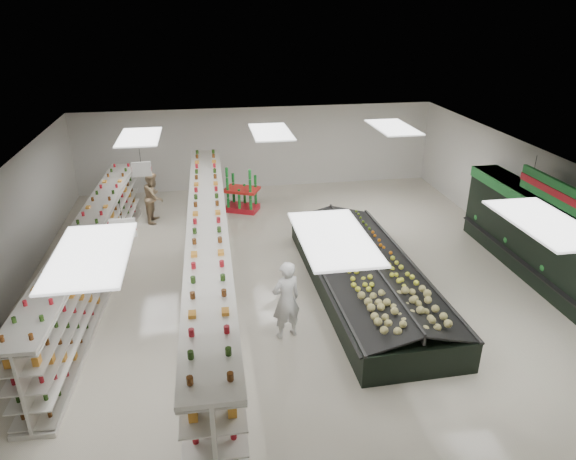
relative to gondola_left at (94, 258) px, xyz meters
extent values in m
plane|color=beige|center=(5.10, -0.66, -0.83)|extent=(16.00, 16.00, 0.00)
cube|color=white|center=(5.10, -0.66, 2.37)|extent=(14.00, 16.00, 0.02)
cube|color=silver|center=(5.10, 7.34, 0.77)|extent=(14.00, 0.02, 3.20)
cube|color=silver|center=(12.10, -0.66, 0.77)|extent=(0.02, 16.00, 3.20)
cube|color=black|center=(11.65, -2.16, 0.27)|extent=(0.80, 8.00, 2.20)
cube|color=#207A32|center=(11.63, -2.16, 1.22)|extent=(0.85, 8.00, 0.30)
cube|color=black|center=(11.40, -2.16, -0.28)|extent=(0.55, 7.80, 0.15)
cube|color=silver|center=(11.50, -2.16, 0.52)|extent=(0.45, 7.70, 0.03)
cube|color=silver|center=(11.50, -2.16, 0.82)|extent=(0.45, 7.70, 0.03)
cube|color=white|center=(1.30, -2.66, 1.92)|extent=(0.50, 0.06, 0.40)
cube|color=red|center=(1.30, -2.66, 1.92)|extent=(0.52, 0.02, 0.12)
cylinder|color=black|center=(1.30, -2.66, 2.22)|extent=(0.01, 0.01, 0.50)
cube|color=white|center=(1.30, 1.34, 1.92)|extent=(0.50, 0.06, 0.40)
cube|color=red|center=(1.30, 1.34, 1.92)|extent=(0.52, 0.02, 0.12)
cylinder|color=black|center=(1.30, 1.34, 2.22)|extent=(0.01, 0.01, 0.50)
cube|color=#207A32|center=(11.35, -2.16, 1.82)|extent=(0.10, 3.20, 0.60)
cube|color=red|center=(11.29, -2.16, 1.82)|extent=(0.03, 3.20, 0.18)
cylinder|color=black|center=(11.35, -0.96, 2.22)|extent=(0.01, 0.01, 0.50)
cube|color=silver|center=(0.00, 0.00, -0.78)|extent=(1.26, 10.49, 0.10)
cube|color=silver|center=(0.00, 0.00, 0.04)|extent=(0.52, 10.45, 1.74)
cube|color=silver|center=(0.00, 0.00, 0.95)|extent=(1.26, 10.49, 0.07)
cube|color=silver|center=(-0.20, 0.01, -0.68)|extent=(0.85, 10.38, 0.03)
cube|color=silver|center=(-0.20, 0.01, -0.29)|extent=(0.85, 10.38, 0.03)
cube|color=silver|center=(-0.20, 0.01, 0.09)|extent=(0.85, 10.38, 0.03)
cube|color=silver|center=(-0.20, 0.01, 0.47)|extent=(0.85, 10.38, 0.03)
cube|color=silver|center=(-0.20, 0.01, 0.85)|extent=(0.85, 10.38, 0.03)
cube|color=silver|center=(0.20, -0.01, -0.68)|extent=(0.85, 10.38, 0.03)
cube|color=silver|center=(0.20, -0.01, -0.29)|extent=(0.85, 10.38, 0.03)
cube|color=silver|center=(0.20, -0.01, 0.09)|extent=(0.85, 10.38, 0.03)
cube|color=silver|center=(0.20, -0.01, 0.47)|extent=(0.85, 10.38, 0.03)
cube|color=silver|center=(0.20, -0.01, 0.85)|extent=(0.85, 10.38, 0.03)
cube|color=silver|center=(2.95, -1.01, -0.77)|extent=(1.10, 12.48, 0.12)
cube|color=silver|center=(2.95, -1.01, 0.21)|extent=(0.23, 12.47, 2.08)
cube|color=silver|center=(2.95, -1.01, 1.29)|extent=(1.10, 12.48, 0.08)
cube|color=silver|center=(2.71, -1.01, -0.65)|extent=(0.62, 12.37, 0.03)
cube|color=silver|center=(2.71, -1.01, -0.19)|extent=(0.62, 12.37, 0.03)
cube|color=silver|center=(2.71, -1.01, 0.26)|extent=(0.62, 12.37, 0.03)
cube|color=silver|center=(2.71, -1.01, 0.72)|extent=(0.62, 12.37, 0.03)
cube|color=silver|center=(2.71, -1.01, 1.17)|extent=(0.62, 12.37, 0.03)
cube|color=silver|center=(3.19, -1.02, -0.65)|extent=(0.62, 12.37, 0.03)
cube|color=silver|center=(3.19, -1.02, -0.19)|extent=(0.62, 12.37, 0.03)
cube|color=silver|center=(3.19, -1.02, 0.26)|extent=(0.62, 12.37, 0.03)
cube|color=silver|center=(3.19, -1.02, 0.72)|extent=(0.62, 12.37, 0.03)
cube|color=silver|center=(3.19, -1.02, 1.17)|extent=(0.62, 12.37, 0.03)
cube|color=black|center=(6.87, -1.33, -0.47)|extent=(2.58, 7.19, 0.72)
cube|color=#262626|center=(5.68, -1.35, -0.10)|extent=(0.19, 7.15, 0.06)
cube|color=#262626|center=(8.05, -1.31, -0.10)|extent=(0.19, 7.15, 0.06)
cube|color=black|center=(6.23, -1.34, 0.01)|extent=(1.45, 7.07, 0.37)
cube|color=black|center=(7.50, -1.32, 0.01)|extent=(1.45, 7.07, 0.37)
cube|color=#262626|center=(6.87, -1.33, 0.11)|extent=(0.18, 7.05, 0.26)
cube|color=red|center=(4.22, 4.80, -0.74)|extent=(1.33, 1.15, 0.19)
cube|color=red|center=(4.22, 4.80, -0.04)|extent=(1.39, 1.21, 0.09)
imported|color=white|center=(4.54, -2.96, 0.10)|extent=(0.79, 0.64, 1.86)
imported|color=tan|center=(1.21, 4.34, 0.03)|extent=(0.64, 0.91, 1.73)
camera|label=1|loc=(3.00, -12.42, 6.02)|focal=32.00mm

